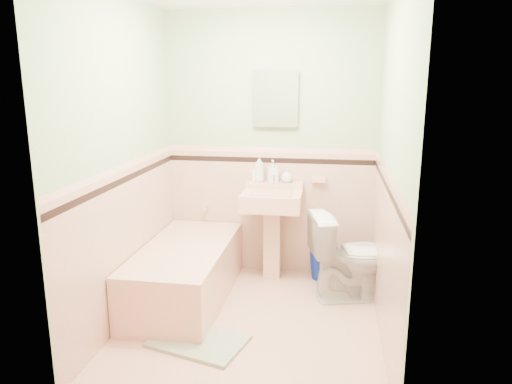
# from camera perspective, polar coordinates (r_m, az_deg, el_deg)

# --- Properties ---
(floor) EXTENTS (2.20, 2.20, 0.00)m
(floor) POSITION_cam_1_polar(r_m,az_deg,el_deg) (3.93, -0.61, -15.21)
(floor) COLOR #E5AD96
(floor) RESTS_ON ground
(wall_back) EXTENTS (2.50, 0.00, 2.50)m
(wall_back) POSITION_cam_1_polar(r_m,az_deg,el_deg) (4.58, 1.71, 5.44)
(wall_back) COLOR beige
(wall_back) RESTS_ON ground
(wall_front) EXTENTS (2.50, 0.00, 2.50)m
(wall_front) POSITION_cam_1_polar(r_m,az_deg,el_deg) (2.46, -5.05, -1.39)
(wall_front) COLOR beige
(wall_front) RESTS_ON ground
(wall_left) EXTENTS (0.00, 2.50, 2.50)m
(wall_left) POSITION_cam_1_polar(r_m,az_deg,el_deg) (3.81, -15.67, 3.37)
(wall_left) COLOR beige
(wall_left) RESTS_ON ground
(wall_right) EXTENTS (0.00, 2.50, 2.50)m
(wall_right) POSITION_cam_1_polar(r_m,az_deg,el_deg) (3.48, 15.79, 2.48)
(wall_right) COLOR beige
(wall_right) RESTS_ON ground
(wainscot_back) EXTENTS (2.00, 0.00, 2.00)m
(wainscot_back) POSITION_cam_1_polar(r_m,az_deg,el_deg) (4.70, 1.64, -2.45)
(wainscot_back) COLOR beige
(wainscot_back) RESTS_ON ground
(wainscot_front) EXTENTS (2.00, 0.00, 2.00)m
(wainscot_front) POSITION_cam_1_polar(r_m,az_deg,el_deg) (2.70, -4.70, -14.78)
(wainscot_front) COLOR beige
(wainscot_front) RESTS_ON ground
(wainscot_left) EXTENTS (0.00, 2.20, 2.20)m
(wainscot_left) POSITION_cam_1_polar(r_m,az_deg,el_deg) (3.96, -14.94, -5.94)
(wainscot_left) COLOR beige
(wainscot_left) RESTS_ON ground
(wainscot_right) EXTENTS (0.00, 2.20, 2.20)m
(wainscot_right) POSITION_cam_1_polar(r_m,az_deg,el_deg) (3.65, 14.97, -7.58)
(wainscot_right) COLOR beige
(wainscot_right) RESTS_ON ground
(accent_back) EXTENTS (2.00, 0.00, 2.00)m
(accent_back) POSITION_cam_1_polar(r_m,az_deg,el_deg) (4.59, 1.67, 3.80)
(accent_back) COLOR black
(accent_back) RESTS_ON ground
(accent_front) EXTENTS (2.00, 0.00, 2.00)m
(accent_front) POSITION_cam_1_polar(r_m,az_deg,el_deg) (2.51, -4.89, -4.16)
(accent_front) COLOR black
(accent_front) RESTS_ON ground
(accent_left) EXTENTS (0.00, 2.20, 2.20)m
(accent_left) POSITION_cam_1_polar(r_m,az_deg,el_deg) (3.82, -15.31, 1.45)
(accent_left) COLOR black
(accent_left) RESTS_ON ground
(accent_right) EXTENTS (0.00, 2.20, 2.20)m
(accent_right) POSITION_cam_1_polar(r_m,az_deg,el_deg) (3.51, 15.37, 0.41)
(accent_right) COLOR black
(accent_right) RESTS_ON ground
(cap_back) EXTENTS (2.00, 0.00, 2.00)m
(cap_back) POSITION_cam_1_polar(r_m,az_deg,el_deg) (4.57, 1.68, 5.03)
(cap_back) COLOR beige
(cap_back) RESTS_ON ground
(cap_front) EXTENTS (2.00, 0.00, 2.00)m
(cap_front) POSITION_cam_1_polar(r_m,az_deg,el_deg) (2.48, -4.93, -1.96)
(cap_front) COLOR beige
(cap_front) RESTS_ON ground
(cap_left) EXTENTS (0.00, 2.20, 2.20)m
(cap_left) POSITION_cam_1_polar(r_m,az_deg,el_deg) (3.81, -15.40, 2.92)
(cap_left) COLOR beige
(cap_left) RESTS_ON ground
(cap_right) EXTENTS (0.00, 2.20, 2.20)m
(cap_right) POSITION_cam_1_polar(r_m,az_deg,el_deg) (3.49, 15.47, 2.01)
(cap_right) COLOR beige
(cap_right) RESTS_ON ground
(bathtub) EXTENTS (0.70, 1.50, 0.45)m
(bathtub) POSITION_cam_1_polar(r_m,az_deg,el_deg) (4.26, -8.34, -9.65)
(bathtub) COLOR #E0A78E
(bathtub) RESTS_ON floor
(tub_faucet) EXTENTS (0.04, 0.12, 0.04)m
(tub_faucet) POSITION_cam_1_polar(r_m,az_deg,el_deg) (4.78, -5.93, -1.89)
(tub_faucet) COLOR silver
(tub_faucet) RESTS_ON wall_back
(sink) EXTENTS (0.55, 0.48, 0.86)m
(sink) POSITION_cam_1_polar(r_m,az_deg,el_deg) (4.53, 1.87, -5.32)
(sink) COLOR #E0A78E
(sink) RESTS_ON floor
(sink_faucet) EXTENTS (0.02, 0.02, 0.10)m
(sink_faucet) POSITION_cam_1_polar(r_m,az_deg,el_deg) (4.53, 2.14, 1.49)
(sink_faucet) COLOR silver
(sink_faucet) RESTS_ON sink
(medicine_cabinet) EXTENTS (0.38, 0.04, 0.48)m
(medicine_cabinet) POSITION_cam_1_polar(r_m,az_deg,el_deg) (4.51, 2.34, 11.04)
(medicine_cabinet) COLOR white
(medicine_cabinet) RESTS_ON wall_back
(soap_dish) EXTENTS (0.13, 0.08, 0.04)m
(soap_dish) POSITION_cam_1_polar(r_m,az_deg,el_deg) (4.56, 7.48, 1.46)
(soap_dish) COLOR #E0A78E
(soap_dish) RESTS_ON wall_back
(soap_bottle_left) EXTENTS (0.12, 0.12, 0.25)m
(soap_bottle_left) POSITION_cam_1_polar(r_m,az_deg,el_deg) (4.57, 0.39, 2.80)
(soap_bottle_left) COLOR #B2B2B2
(soap_bottle_left) RESTS_ON sink
(soap_bottle_mid) EXTENTS (0.12, 0.12, 0.21)m
(soap_bottle_mid) POSITION_cam_1_polar(r_m,az_deg,el_deg) (4.56, 1.99, 2.50)
(soap_bottle_mid) COLOR #B2B2B2
(soap_bottle_mid) RESTS_ON sink
(soap_bottle_right) EXTENTS (0.13, 0.13, 0.13)m
(soap_bottle_right) POSITION_cam_1_polar(r_m,az_deg,el_deg) (4.55, 3.68, 1.96)
(soap_bottle_right) COLOR #B2B2B2
(soap_bottle_right) RESTS_ON sink
(tube) EXTENTS (0.04, 0.04, 0.12)m
(tube) POSITION_cam_1_polar(r_m,az_deg,el_deg) (4.59, -0.26, 2.00)
(tube) COLOR white
(tube) RESTS_ON sink
(toilet) EXTENTS (0.84, 0.61, 0.77)m
(toilet) POSITION_cam_1_polar(r_m,az_deg,el_deg) (4.26, 11.59, -7.47)
(toilet) COLOR white
(toilet) RESTS_ON floor
(bucket) EXTENTS (0.33, 0.33, 0.27)m
(bucket) POSITION_cam_1_polar(r_m,az_deg,el_deg) (4.70, 7.98, -8.58)
(bucket) COLOR #071E8E
(bucket) RESTS_ON floor
(bath_mat) EXTENTS (0.76, 0.60, 0.03)m
(bath_mat) POSITION_cam_1_polar(r_m,az_deg,el_deg) (3.68, -6.87, -17.19)
(bath_mat) COLOR gray
(bath_mat) RESTS_ON floor
(shoe) EXTENTS (0.18, 0.10, 0.07)m
(shoe) POSITION_cam_1_polar(r_m,az_deg,el_deg) (3.76, -8.18, -15.65)
(shoe) COLOR #BF1E59
(shoe) RESTS_ON bath_mat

